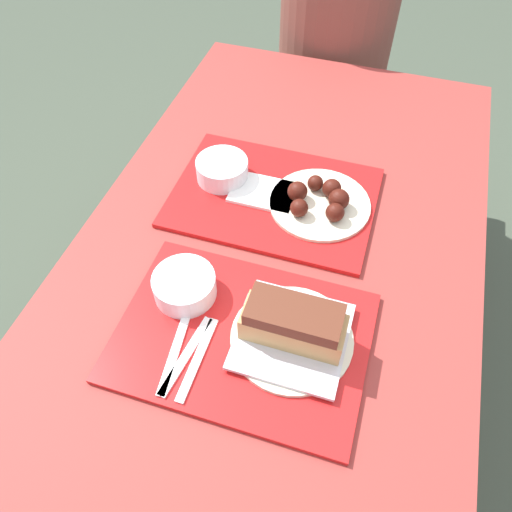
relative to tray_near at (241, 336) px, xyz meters
The scene contains 15 objects.
ground_plane 0.78m from the tray_near, 88.81° to the left, with size 12.00×12.00×0.00m, color #424C3D.
picnic_table 0.21m from the tray_near, 88.81° to the left, with size 0.85×1.64×0.75m.
picnic_bench_far 1.28m from the tray_near, 89.83° to the left, with size 0.81×0.28×0.44m.
tray_near is the anchor object (origin of this frame).
tray_far 0.37m from the tray_near, 96.77° to the left, with size 0.46×0.33×0.01m.
bowl_coleslaw_near 0.15m from the tray_near, 156.99° to the left, with size 0.12×0.12×0.05m.
brisket_sandwich_plate 0.10m from the tray_near, 11.79° to the left, with size 0.22×0.22×0.10m.
plastic_fork_near 0.11m from the tray_near, 138.13° to the right, with size 0.04×0.17×0.00m.
plastic_knife_near 0.09m from the tray_near, 128.77° to the right, with size 0.02×0.17×0.00m.
plastic_spoon_near 0.12m from the tray_near, 144.99° to the right, with size 0.04×0.17×0.00m.
condiment_packet 0.08m from the tray_near, 87.77° to the left, with size 0.04×0.03×0.01m.
bowl_coleslaw_far 0.43m from the tray_near, 114.29° to the left, with size 0.12×0.12×0.05m.
wings_plate_far 0.37m from the tray_near, 80.09° to the left, with size 0.23×0.23×0.05m.
napkin_far 0.37m from the tray_near, 100.47° to the left, with size 0.15×0.10×0.01m.
person_seated_across 1.22m from the tray_near, 93.30° to the left, with size 0.38×0.38×0.72m.
Camera 1 is at (0.16, -0.61, 1.57)m, focal length 35.00 mm.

